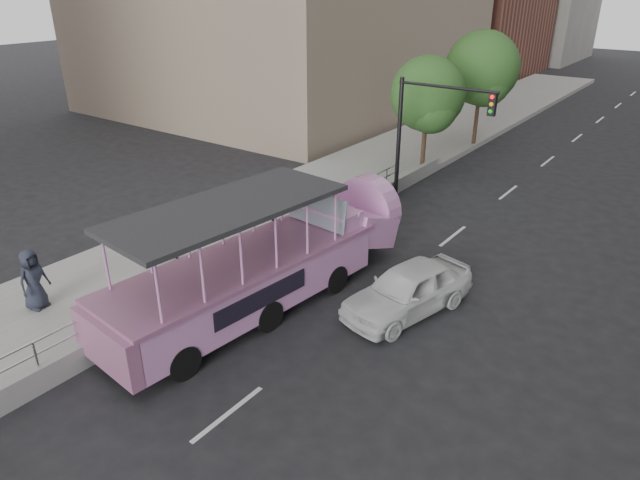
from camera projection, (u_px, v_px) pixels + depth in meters
ground at (255, 355)px, 14.81m from camera, size 160.00×160.00×0.00m
sidewalk at (311, 196)px, 25.15m from camera, size 5.50×80.00×0.30m
kerb_wall at (223, 275)px, 17.75m from camera, size 0.24×30.00×0.36m
guardrail at (222, 256)px, 17.47m from camera, size 0.07×22.00×0.71m
duck_boat at (270, 261)px, 16.84m from camera, size 3.57×10.69×3.48m
car at (408, 289)px, 16.44m from camera, size 2.75×4.61×1.47m
pedestrian_mid at (171, 238)px, 18.77m from camera, size 0.98×0.92×1.60m
pedestrian_far at (33, 279)px, 16.02m from camera, size 0.72×0.97×1.80m
parking_sign at (273, 214)px, 18.63m from camera, size 0.28×0.65×3.07m
traffic_signal at (425, 122)px, 23.40m from camera, size 4.20×0.32×5.20m
street_tree_near at (429, 97)px, 26.63m from camera, size 3.52×3.52×5.72m
street_tree_far at (483, 71)px, 30.71m from camera, size 3.97×3.97×6.45m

